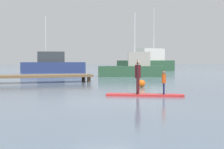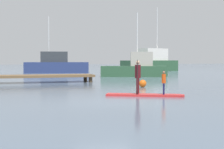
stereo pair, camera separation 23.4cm
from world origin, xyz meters
TOP-DOWN VIEW (x-y plane):
  - ground_plane at (0.00, 0.00)m, footprint 240.00×240.00m
  - paddleboard_near at (2.49, 1.64)m, footprint 3.59×2.35m
  - paddler_adult at (2.19, 1.80)m, footprint 0.39×0.46m
  - paddler_child_solo at (3.30, 1.22)m, footprint 0.27×0.36m
  - fishing_boat_green_midground at (9.66, 20.07)m, footprint 6.86×3.70m
  - motor_boat_small_navy at (3.81, 33.32)m, footprint 8.61×3.88m
  - trawler_grey_distant at (18.88, 36.13)m, footprint 9.94×5.59m
  - floating_dock at (-2.53, 13.62)m, footprint 11.39×2.21m
  - mooring_buoy_near at (4.67, 6.86)m, footprint 0.47×0.47m

SIDE VIEW (x-z plane):
  - ground_plane at x=0.00m, z-range 0.00..0.00m
  - paddleboard_near at x=2.49m, z-range 0.00..0.10m
  - mooring_buoy_near at x=4.67m, z-range 0.00..0.47m
  - floating_dock at x=-2.53m, z-range 0.20..0.80m
  - paddler_child_solo at x=3.30m, z-range 0.15..1.30m
  - fishing_boat_green_midground at x=9.66m, z-range -2.42..4.14m
  - motor_boat_small_navy at x=3.81m, z-range -2.70..4.73m
  - paddler_adult at x=2.19m, z-range 0.20..1.85m
  - trawler_grey_distant at x=18.88m, z-range -3.57..6.25m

